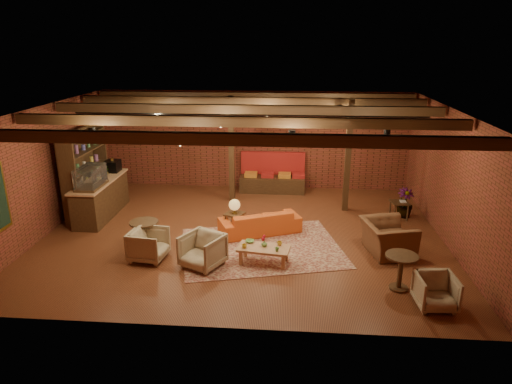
# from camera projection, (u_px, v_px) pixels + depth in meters

# --- Properties ---
(floor) EXTENTS (10.00, 10.00, 0.00)m
(floor) POSITION_uv_depth(u_px,v_px,m) (243.00, 234.00, 11.71)
(floor) COLOR #3E1B0F
(floor) RESTS_ON ground
(ceiling) EXTENTS (10.00, 8.00, 0.02)m
(ceiling) POSITION_uv_depth(u_px,v_px,m) (241.00, 109.00, 10.69)
(ceiling) COLOR black
(ceiling) RESTS_ON wall_back
(wall_back) EXTENTS (10.00, 0.02, 3.20)m
(wall_back) POSITION_uv_depth(u_px,v_px,m) (255.00, 140.00, 14.98)
(wall_back) COLOR brown
(wall_back) RESTS_ON ground
(wall_front) EXTENTS (10.00, 0.02, 3.20)m
(wall_front) POSITION_uv_depth(u_px,v_px,m) (215.00, 244.00, 7.42)
(wall_front) COLOR brown
(wall_front) RESTS_ON ground
(wall_left) EXTENTS (0.02, 8.00, 3.20)m
(wall_left) POSITION_uv_depth(u_px,v_px,m) (46.00, 170.00, 11.57)
(wall_left) COLOR brown
(wall_left) RESTS_ON ground
(wall_right) EXTENTS (0.02, 8.00, 3.20)m
(wall_right) POSITION_uv_depth(u_px,v_px,m) (451.00, 179.00, 10.83)
(wall_right) COLOR brown
(wall_right) RESTS_ON ground
(ceiling_beams) EXTENTS (9.80, 6.40, 0.22)m
(ceiling_beams) POSITION_uv_depth(u_px,v_px,m) (241.00, 114.00, 10.73)
(ceiling_beams) COLOR black
(ceiling_beams) RESTS_ON ceiling
(ceiling_pipe) EXTENTS (9.60, 0.12, 0.12)m
(ceiling_pipe) POSITION_uv_depth(u_px,v_px,m) (248.00, 114.00, 12.31)
(ceiling_pipe) COLOR black
(ceiling_pipe) RESTS_ON ceiling
(post_left) EXTENTS (0.16, 0.16, 3.20)m
(post_left) POSITION_uv_depth(u_px,v_px,m) (231.00, 150.00, 13.70)
(post_left) COLOR black
(post_left) RESTS_ON ground
(post_right) EXTENTS (0.16, 0.16, 3.20)m
(post_right) POSITION_uv_depth(u_px,v_px,m) (348.00, 157.00, 12.88)
(post_right) COLOR black
(post_right) RESTS_ON ground
(service_counter) EXTENTS (0.80, 2.50, 1.60)m
(service_counter) POSITION_uv_depth(u_px,v_px,m) (100.00, 189.00, 12.71)
(service_counter) COLOR black
(service_counter) RESTS_ON ground
(plant_counter) EXTENTS (0.35, 0.39, 0.30)m
(plant_counter) POSITION_uv_depth(u_px,v_px,m) (105.00, 172.00, 12.75)
(plant_counter) COLOR #337F33
(plant_counter) RESTS_ON service_counter
(shelving_hutch) EXTENTS (0.52, 2.00, 2.40)m
(shelving_hutch) POSITION_uv_depth(u_px,v_px,m) (86.00, 174.00, 12.70)
(shelving_hutch) COLOR black
(shelving_hutch) RESTS_ON ground
(banquette) EXTENTS (2.10, 0.70, 1.00)m
(banquette) POSITION_uv_depth(u_px,v_px,m) (272.00, 177.00, 14.86)
(banquette) COLOR #A31D1B
(banquette) RESTS_ON ground
(service_sign) EXTENTS (0.86, 0.06, 0.30)m
(service_sign) POSITION_uv_depth(u_px,v_px,m) (272.00, 123.00, 13.84)
(service_sign) COLOR #FF4C19
(service_sign) RESTS_ON ceiling
(ceiling_spotlights) EXTENTS (6.40, 4.40, 0.28)m
(ceiling_spotlights) POSITION_uv_depth(u_px,v_px,m) (241.00, 124.00, 10.80)
(ceiling_spotlights) COLOR black
(ceiling_spotlights) RESTS_ON ceiling
(rug) EXTENTS (4.29, 3.65, 0.01)m
(rug) POSITION_uv_depth(u_px,v_px,m) (261.00, 247.00, 10.96)
(rug) COLOR maroon
(rug) RESTS_ON floor
(sofa) EXTENTS (2.20, 1.55, 0.60)m
(sofa) POSITION_uv_depth(u_px,v_px,m) (260.00, 222.00, 11.72)
(sofa) COLOR #CC501C
(sofa) RESTS_ON floor
(coffee_table) EXTENTS (1.21, 0.73, 0.64)m
(coffee_table) POSITION_uv_depth(u_px,v_px,m) (263.00, 249.00, 10.10)
(coffee_table) COLOR #9F744A
(coffee_table) RESTS_ON floor
(side_table_lamp) EXTENTS (0.57, 0.57, 0.91)m
(side_table_lamp) POSITION_uv_depth(u_px,v_px,m) (235.00, 207.00, 11.59)
(side_table_lamp) COLOR black
(side_table_lamp) RESTS_ON floor
(round_table_left) EXTENTS (0.67, 0.67, 0.70)m
(round_table_left) POSITION_uv_depth(u_px,v_px,m) (145.00, 231.00, 10.75)
(round_table_left) COLOR black
(round_table_left) RESTS_ON floor
(armchair_a) EXTENTS (0.81, 0.85, 0.79)m
(armchair_a) POSITION_uv_depth(u_px,v_px,m) (148.00, 243.00, 10.27)
(armchair_a) COLOR beige
(armchair_a) RESTS_ON floor
(armchair_b) EXTENTS (1.06, 1.04, 0.83)m
(armchair_b) POSITION_uv_depth(u_px,v_px,m) (202.00, 249.00, 9.94)
(armchair_b) COLOR beige
(armchair_b) RESTS_ON floor
(armchair_right) EXTENTS (1.02, 1.33, 1.04)m
(armchair_right) POSITION_uv_depth(u_px,v_px,m) (388.00, 233.00, 10.53)
(armchair_right) COLOR brown
(armchair_right) RESTS_ON floor
(side_table_book) EXTENTS (0.51, 0.51, 0.52)m
(side_table_book) POSITION_uv_depth(u_px,v_px,m) (400.00, 203.00, 12.58)
(side_table_book) COLOR black
(side_table_book) RESTS_ON floor
(round_table_right) EXTENTS (0.64, 0.64, 0.74)m
(round_table_right) POSITION_uv_depth(u_px,v_px,m) (401.00, 266.00, 9.01)
(round_table_right) COLOR black
(round_table_right) RESTS_ON floor
(armchair_far) EXTENTS (0.74, 0.69, 0.72)m
(armchair_far) POSITION_uv_depth(u_px,v_px,m) (436.00, 290.00, 8.43)
(armchair_far) COLOR beige
(armchair_far) RESTS_ON floor
(plant_tall) EXTENTS (1.69, 1.69, 2.46)m
(plant_tall) POSITION_uv_depth(u_px,v_px,m) (408.00, 175.00, 12.49)
(plant_tall) COLOR #4C7F4C
(plant_tall) RESTS_ON floor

